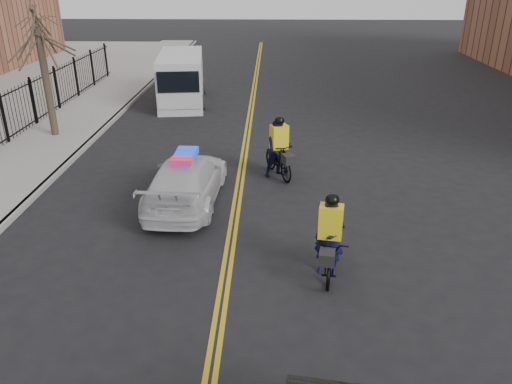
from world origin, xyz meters
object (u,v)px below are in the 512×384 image
(police_cruiser, at_px, (186,180))
(cyclist_far, at_px, (279,153))
(cargo_van, at_px, (181,80))
(cyclist_near, at_px, (329,246))

(police_cruiser, xyz_separation_m, cyclist_far, (2.66, 2.05, 0.12))
(police_cruiser, bearing_deg, cargo_van, -77.27)
(cargo_van, relative_size, cyclist_near, 2.85)
(cargo_van, xyz_separation_m, cyclist_far, (4.70, -9.50, -0.36))
(cyclist_near, bearing_deg, cargo_van, 121.00)
(cargo_van, height_order, cyclist_near, cargo_van)
(police_cruiser, distance_m, cyclist_far, 3.36)
(cargo_van, distance_m, cyclist_far, 10.61)
(cyclist_near, xyz_separation_m, cyclist_far, (-1.03, 5.60, 0.12))
(cargo_van, bearing_deg, cyclist_far, -70.73)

